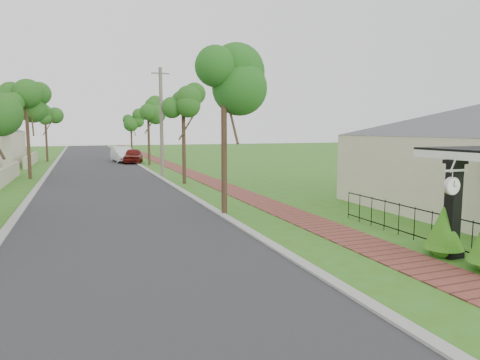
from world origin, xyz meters
TOP-DOWN VIEW (x-y plane):
  - ground at (0.00, 0.00)m, footprint 160.00×160.00m
  - road at (-3.00, 20.00)m, footprint 7.00×120.00m
  - kerb_right at (0.65, 20.00)m, footprint 0.30×120.00m
  - kerb_left at (-6.65, 20.00)m, footprint 0.30×120.00m
  - sidewalk at (3.25, 20.00)m, footprint 1.50×120.00m
  - porch_post at (4.55, -1.00)m, footprint 0.48×0.48m
  - picket_fence at (4.90, -0.00)m, footprint 0.03×8.02m
  - street_trees at (-2.87, 26.84)m, footprint 10.70×37.65m
  - parked_car_red at (0.40, 32.93)m, footprint 2.42×4.35m
  - parked_car_white at (-0.44, 34.51)m, footprint 2.14×4.83m
  - near_tree at (0.80, 6.20)m, footprint 2.35×2.35m
  - utility_pole at (0.90, 20.00)m, footprint 1.20×0.24m
  - station_clock at (4.06, -1.40)m, footprint 0.72×0.13m

SIDE VIEW (x-z plane):
  - ground at x=0.00m, z-range 0.00..0.00m
  - road at x=-3.00m, z-range -0.01..0.01m
  - kerb_right at x=0.65m, z-range -0.05..0.05m
  - kerb_left at x=-6.65m, z-range -0.05..0.05m
  - sidewalk at x=3.25m, z-range -0.01..0.01m
  - picket_fence at x=4.90m, z-range 0.03..1.03m
  - parked_car_red at x=0.40m, z-range 0.00..1.40m
  - parked_car_white at x=-0.44m, z-range 0.00..1.54m
  - porch_post at x=4.55m, z-range -0.14..2.38m
  - station_clock at x=4.06m, z-range 1.64..2.26m
  - utility_pole at x=0.90m, z-range 0.06..7.42m
  - street_trees at x=-2.87m, z-range 1.59..7.48m
  - near_tree at x=0.80m, z-range 1.80..7.83m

